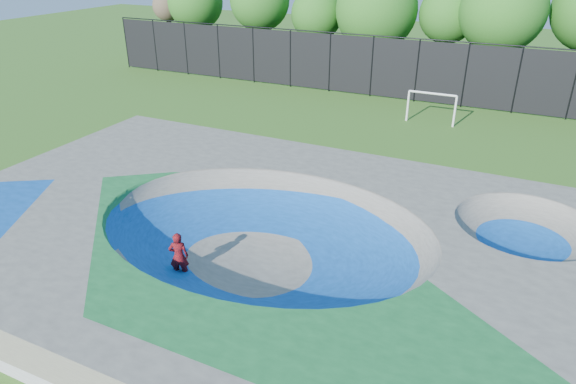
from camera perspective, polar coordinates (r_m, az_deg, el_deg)
name	(u,v)px	position (r m, az deg, el deg)	size (l,w,h in m)	color
ground	(264,262)	(16.92, -2.68, -7.73)	(120.00, 120.00, 0.00)	#31611A
skate_deck	(264,242)	(16.52, -2.74, -5.56)	(22.00, 14.00, 1.50)	gray
skater	(179,256)	(16.04, -12.04, -6.99)	(0.59, 0.38, 1.61)	#B00E14
skateboard	(181,277)	(16.47, -11.79, -9.27)	(0.78, 0.22, 0.05)	black
soccer_goal	(432,102)	(30.61, 15.68, 9.58)	(2.77, 0.12, 1.83)	white
fence	(417,69)	(34.81, 14.15, 13.07)	(48.09, 0.09, 4.04)	black
treeline	(474,15)	(38.66, 20.00, 18.00)	(51.27, 7.32, 8.24)	#433421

